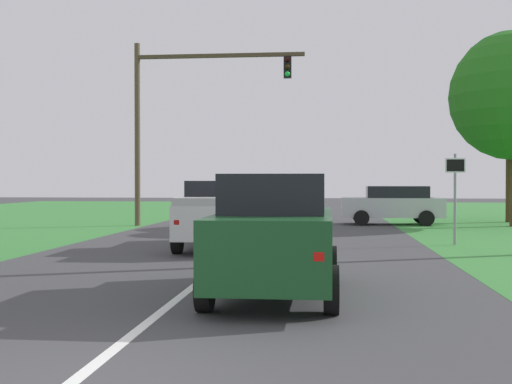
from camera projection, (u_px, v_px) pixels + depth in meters
The scene contains 8 objects.
ground_plane at pixel (236, 253), 17.92m from camera, with size 120.00×120.00×0.00m, color #424244.
lane_centre_stripe at pixel (95, 364), 6.99m from camera, with size 0.16×41.63×0.01m, color white.
red_suv_near at pixel (276, 233), 11.19m from camera, with size 2.09×4.66×2.04m.
pickup_truck_lead at pixel (221, 214), 19.21m from camera, with size 2.36×5.56×1.94m.
traffic_light at pixel (180, 106), 28.69m from camera, with size 7.38×0.40×7.92m.
keep_moving_sign at pixel (455, 187), 20.10m from camera, with size 0.60×0.09×2.76m.
crossing_suv_far at pixel (393, 204), 29.80m from camera, with size 4.49×2.20×1.72m.
extra_tree_1 at pixel (510, 86), 31.41m from camera, with size 5.17×5.17×9.02m.
Camera 1 is at (2.41, -5.93, 1.92)m, focal length 46.75 mm.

